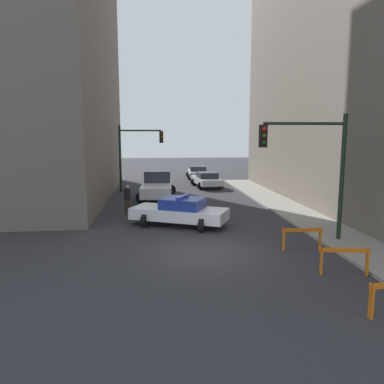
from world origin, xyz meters
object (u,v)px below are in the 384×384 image
at_px(pedestrian_crossing, 127,199).
at_px(white_truck, 157,186).
at_px(traffic_light_far, 134,149).
at_px(parked_car_near, 207,179).
at_px(barrier_back, 302,235).
at_px(parked_car_mid, 198,172).
at_px(police_car, 180,211).
at_px(barrier_mid, 345,257).
at_px(traffic_light_near, 316,158).

bearing_deg(pedestrian_crossing, white_truck, 26.46).
relative_size(traffic_light_far, pedestrian_crossing, 3.13).
xyz_separation_m(parked_car_near, barrier_back, (1.11, -18.14, -0.06)).
bearing_deg(pedestrian_crossing, parked_car_mid, 25.69).
xyz_separation_m(white_truck, pedestrian_crossing, (-1.75, -5.09, -0.04)).
bearing_deg(traffic_light_far, police_car, -76.52).
relative_size(barrier_mid, barrier_back, 0.99).
bearing_deg(parked_car_mid, parked_car_near, -87.55).
distance_m(pedestrian_crossing, barrier_back, 10.52).
distance_m(traffic_light_near, barrier_mid, 4.77).
distance_m(police_car, barrier_back, 6.35).
bearing_deg(pedestrian_crossing, traffic_light_near, -83.59).
bearing_deg(barrier_mid, traffic_light_near, 81.40).
height_order(traffic_light_far, white_truck, traffic_light_far).
relative_size(parked_car_near, barrier_back, 2.79).
xyz_separation_m(parked_car_near, parked_car_mid, (-0.02, 6.36, 0.00)).
xyz_separation_m(traffic_light_near, white_truck, (-6.33, 11.64, -2.62)).
height_order(parked_car_near, pedestrian_crossing, pedestrian_crossing).
relative_size(police_car, parked_car_mid, 1.15).
relative_size(parked_car_near, parked_car_mid, 1.02).
relative_size(pedestrian_crossing, barrier_mid, 1.05).
relative_size(parked_car_mid, pedestrian_crossing, 2.63).
bearing_deg(parked_car_mid, traffic_light_near, -82.75).
bearing_deg(white_truck, parked_car_near, 54.48).
height_order(police_car, parked_car_mid, police_car).
bearing_deg(police_car, parked_car_mid, 15.73).
xyz_separation_m(police_car, pedestrian_crossing, (-2.77, 3.11, 0.14)).
bearing_deg(barrier_back, white_truck, 113.02).
bearing_deg(barrier_back, pedestrian_crossing, 133.04).
relative_size(white_truck, parked_car_mid, 1.26).
height_order(pedestrian_crossing, barrier_back, pedestrian_crossing).
height_order(traffic_light_near, parked_car_near, traffic_light_near).
bearing_deg(parked_car_mid, traffic_light_far, -122.66).
bearing_deg(barrier_mid, pedestrian_crossing, 126.15).
bearing_deg(traffic_light_near, barrier_mid, -98.60).
height_order(traffic_light_far, barrier_mid, traffic_light_far).
bearing_deg(white_truck, pedestrian_crossing, -105.73).
relative_size(white_truck, pedestrian_crossing, 3.32).
distance_m(traffic_light_far, pedestrian_crossing, 8.61).
bearing_deg(traffic_light_near, white_truck, 118.55).
bearing_deg(white_truck, parked_car_mid, 73.17).
distance_m(parked_car_near, parked_car_mid, 6.36).
xyz_separation_m(parked_car_mid, barrier_mid, (1.48, -27.11, -0.06)).
bearing_deg(traffic_light_near, parked_car_near, 96.78).
relative_size(traffic_light_far, police_car, 1.03).
bearing_deg(barrier_back, police_car, 133.90).
bearing_deg(barrier_back, traffic_light_near, 51.23).
relative_size(traffic_light_far, white_truck, 0.94).
height_order(traffic_light_near, parked_car_mid, traffic_light_near).
relative_size(traffic_light_far, barrier_mid, 3.27).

